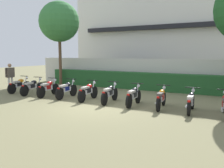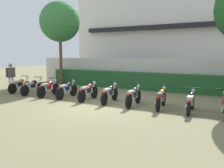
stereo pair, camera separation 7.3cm
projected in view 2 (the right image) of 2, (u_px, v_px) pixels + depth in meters
name	position (u px, v px, depth m)	size (l,w,h in m)	color
ground	(96.00, 107.00, 10.48)	(60.00, 60.00, 0.00)	olive
building	(182.00, 32.00, 22.61)	(19.32, 6.50, 8.50)	white
compound_wall	(151.00, 74.00, 16.07)	(18.35, 0.30, 1.96)	silver
hedge_row	(147.00, 81.00, 15.52)	(14.68, 0.70, 1.09)	#235628
parked_car	(119.00, 70.00, 20.06)	(4.64, 2.38, 1.89)	navy
tree_near_inspector	(60.00, 22.00, 17.63)	(2.91, 2.91, 6.05)	brown
motorcycle_in_row_0	(20.00, 85.00, 14.50)	(0.60, 1.81, 0.96)	black
motorcycle_in_row_1	(33.00, 86.00, 13.81)	(0.60, 1.94, 0.96)	black
motorcycle_in_row_2	(48.00, 88.00, 13.17)	(0.60, 1.88, 0.97)	black
motorcycle_in_row_3	(67.00, 89.00, 12.68)	(0.60, 1.91, 0.97)	black
motorcycle_in_row_4	(88.00, 91.00, 12.00)	(0.60, 1.88, 0.97)	black
motorcycle_in_row_5	(110.00, 93.00, 11.42)	(0.60, 1.93, 0.97)	black
motorcycle_in_row_6	(134.00, 96.00, 10.78)	(0.60, 1.84, 0.96)	black
motorcycle_in_row_7	(161.00, 98.00, 10.22)	(0.60, 1.82, 0.96)	black
motorcycle_in_row_8	(191.00, 101.00, 9.54)	(0.60, 1.78, 0.94)	black
inspector_person	(11.00, 75.00, 15.10)	(0.23, 0.68, 1.69)	silver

